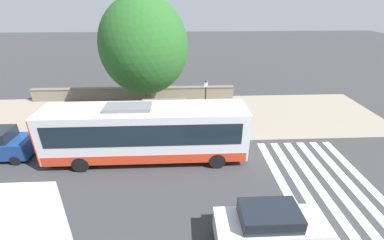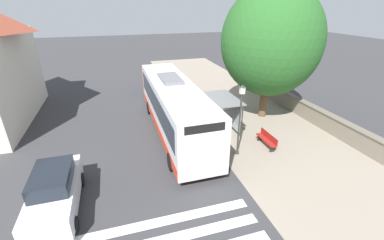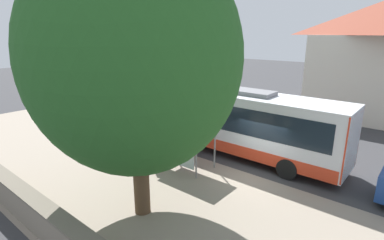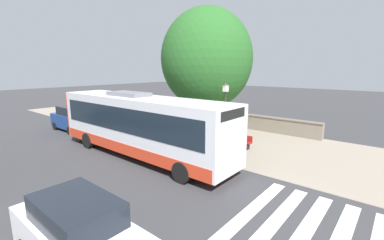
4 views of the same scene
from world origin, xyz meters
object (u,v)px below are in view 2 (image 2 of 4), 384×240
parked_car_behind_bus (158,82)px  shade_tree (271,41)px  bus (174,106)px  bus_shelter (225,103)px  street_lamp_near (240,115)px  parked_car_far_lane (55,192)px  pedestrian (225,150)px  bench (267,139)px

parked_car_behind_bus → shade_tree: bearing=128.0°
bus → bus_shelter: size_ratio=3.86×
street_lamp_near → parked_car_far_lane: street_lamp_near is taller
bus → pedestrian: size_ratio=6.90×
street_lamp_near → parked_car_far_lane: bearing=10.9°
bus → parked_car_behind_bus: bus is taller
bus → parked_car_far_lane: bearing=41.2°
shade_tree → parked_car_far_lane: bearing=24.8°
bench → bus: bearing=-35.7°
bus_shelter → bench: (-1.76, 2.74, -1.63)m
parked_car_behind_bus → parked_car_far_lane: (7.17, 15.31, -0.04)m
pedestrian → parked_car_far_lane: (8.27, 0.82, -0.13)m
pedestrian → bench: bearing=-159.2°
street_lamp_near → shade_tree: shade_tree is taller
shade_tree → bus: bearing=5.3°
bus → bench: (-5.12, 3.67, -1.45)m
bus_shelter → pedestrian: bearing=66.8°
bus → street_lamp_near: size_ratio=2.87×
bench → parked_car_behind_bus: bearing=-70.7°
pedestrian → bus: bearing=-72.0°
bus_shelter → parked_car_behind_bus: 10.87m
bus → bench: bearing=144.3°
bus → shade_tree: size_ratio=1.27×
bus_shelter → pedestrian: 4.54m
bus_shelter → shade_tree: size_ratio=0.33×
bench → parked_car_far_lane: (11.77, 2.14, 0.46)m
shade_tree → parked_car_behind_bus: (6.88, -8.81, -4.83)m
shade_tree → bench: bearing=62.3°
pedestrian → shade_tree: bearing=-135.5°
pedestrian → street_lamp_near: 2.22m
bus_shelter → parked_car_far_lane: bearing=26.0°
pedestrian → bench: 3.78m
pedestrian → street_lamp_near: size_ratio=0.42×
bench → parked_car_far_lane: 11.97m
bus_shelter → parked_car_far_lane: size_ratio=0.70×
bus_shelter → bench: 3.64m
shade_tree → bus_shelter: bearing=21.8°
bus → pedestrian: bus is taller
bench → parked_car_behind_bus: parked_car_behind_bus is taller
bus → bench: 6.46m
bus → street_lamp_near: street_lamp_near is taller
bus → bus_shelter: (-3.36, 0.94, 0.18)m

